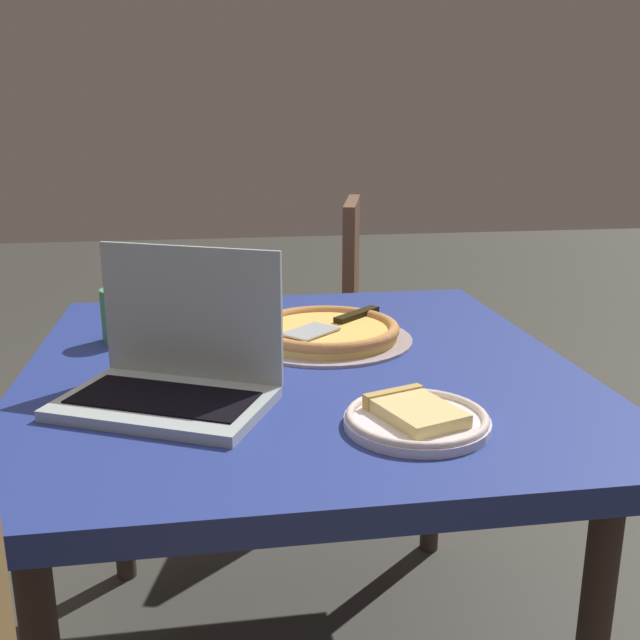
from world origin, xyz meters
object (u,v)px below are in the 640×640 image
dining_table (300,394)px  pizza_tray (326,331)px  laptop (174,369)px  table_knife (204,309)px  pizza_plate (416,418)px  drink_cup (122,314)px  chair_near (319,320)px

dining_table → pizza_tray: bearing=150.7°
laptop → table_knife: size_ratio=1.69×
dining_table → laptop: (0.16, -0.23, 0.12)m
pizza_plate → drink_cup: 0.71m
table_knife → chair_near: 0.69m
laptop → chair_near: bearing=160.0°
pizza_tray → chair_near: bearing=172.3°
pizza_plate → chair_near: (-1.29, 0.05, -0.21)m
dining_table → pizza_tray: pizza_tray is taller
pizza_tray → chair_near: (-0.83, 0.11, -0.21)m
pizza_plate → table_knife: pizza_plate is taller
dining_table → pizza_plate: (0.32, 0.14, 0.08)m
table_knife → pizza_tray: bearing=41.1°
pizza_tray → drink_cup: bearing=-98.5°
table_knife → pizza_plate: bearing=23.1°
dining_table → chair_near: (-0.96, 0.19, -0.13)m
drink_cup → chair_near: bearing=145.5°
pizza_plate → laptop: bearing=-114.1°
drink_cup → pizza_plate: bearing=43.1°
pizza_plate → table_knife: size_ratio=0.96×
laptop → chair_near: 1.22m
pizza_tray → table_knife: 0.38m
pizza_tray → drink_cup: drink_cup is taller
pizza_tray → chair_near: 0.87m
pizza_tray → table_knife: (-0.29, -0.25, -0.02)m
dining_table → laptop: 0.30m
drink_cup → chair_near: chair_near is taller
pizza_plate → pizza_tray: size_ratio=0.61×
dining_table → table_knife: (-0.42, -0.18, 0.07)m
pizza_plate → drink_cup: bearing=-136.9°
pizza_plate → drink_cup: drink_cup is taller
dining_table → pizza_plate: 0.36m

